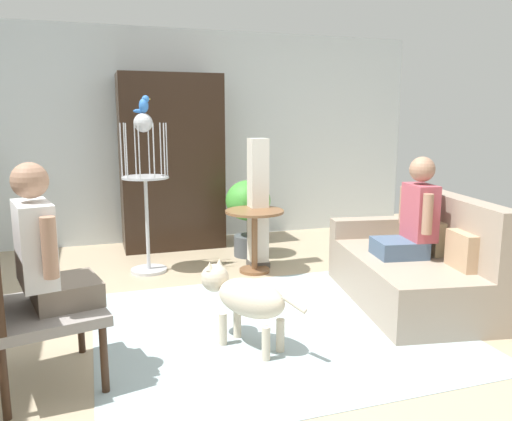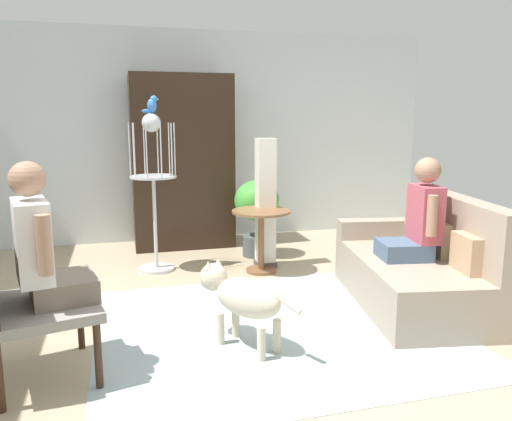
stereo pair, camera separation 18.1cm
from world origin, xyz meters
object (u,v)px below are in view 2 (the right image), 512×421
at_px(person_on_couch, 418,219).
at_px(round_end_table, 261,229).
at_px(armchair, 14,288).
at_px(dog, 242,296).
at_px(person_on_armchair, 42,248).
at_px(column_lamp, 265,204).
at_px(armoire_cabinet, 182,162).
at_px(bird_cage_stand, 154,182).
at_px(potted_plant, 257,208).
at_px(couch, 421,268).
at_px(parrot, 152,105).

bearing_deg(person_on_couch, round_end_table, 129.02).
bearing_deg(armchair, dog, 5.13).
height_order(person_on_couch, dog, person_on_couch).
xyz_separation_m(person_on_armchair, column_lamp, (1.88, 1.84, -0.14)).
relative_size(dog, armoire_cabinet, 0.36).
bearing_deg(bird_cage_stand, person_on_couch, -37.82).
bearing_deg(armoire_cabinet, potted_plant, -43.77).
bearing_deg(couch, dog, -166.42).
relative_size(column_lamp, armoire_cabinet, 0.66).
relative_size(potted_plant, column_lamp, 0.64).
bearing_deg(parrot, armoire_cabinet, 67.77).
xyz_separation_m(dog, armoire_cabinet, (-0.03, 2.87, 0.66)).
xyz_separation_m(person_on_couch, parrot, (-1.98, 1.54, 0.92)).
bearing_deg(bird_cage_stand, potted_plant, 12.71).
height_order(parrot, potted_plant, parrot).
height_order(person_on_armchair, bird_cage_stand, bird_cage_stand).
relative_size(person_on_couch, armoire_cabinet, 0.41).
xyz_separation_m(round_end_table, potted_plant, (0.12, 0.59, 0.10)).
bearing_deg(couch, potted_plant, 117.23).
distance_m(potted_plant, armoire_cabinet, 1.11).
distance_m(person_on_couch, bird_cage_stand, 2.52).
distance_m(couch, person_on_armchair, 2.90).
relative_size(armchair, bird_cage_stand, 0.64).
relative_size(armchair, round_end_table, 1.61).
xyz_separation_m(person_on_couch, column_lamp, (-0.88, 1.38, -0.07)).
bearing_deg(round_end_table, armchair, -138.73).
xyz_separation_m(person_on_armchair, round_end_table, (1.79, 1.67, -0.35)).
bearing_deg(armchair, armoire_cabinet, 66.01).
distance_m(bird_cage_stand, armoire_cabinet, 1.04).
bearing_deg(couch, parrot, 143.04).
distance_m(round_end_table, dog, 1.69).
bearing_deg(person_on_couch, column_lamp, 122.73).
distance_m(potted_plant, column_lamp, 0.44).
height_order(round_end_table, bird_cage_stand, bird_cage_stand).
distance_m(couch, bird_cage_stand, 2.63).
relative_size(round_end_table, column_lamp, 0.48).
height_order(potted_plant, armoire_cabinet, armoire_cabinet).
bearing_deg(armchair, round_end_table, 41.27).
xyz_separation_m(person_on_armchair, parrot, (0.79, 2.01, 0.86)).
distance_m(armchair, parrot, 2.49).
distance_m(person_on_armchair, bird_cage_stand, 2.15).
height_order(armchair, parrot, parrot).
bearing_deg(person_on_armchair, round_end_table, 43.07).
xyz_separation_m(couch, armoire_cabinet, (-1.65, 2.48, 0.71)).
bearing_deg(column_lamp, armchair, -137.35).
bearing_deg(bird_cage_stand, armoire_cabinet, 67.12).
relative_size(person_on_armchair, column_lamp, 0.63).
distance_m(couch, armoire_cabinet, 3.06).
distance_m(couch, person_on_couch, 0.43).
relative_size(couch, parrot, 10.16).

